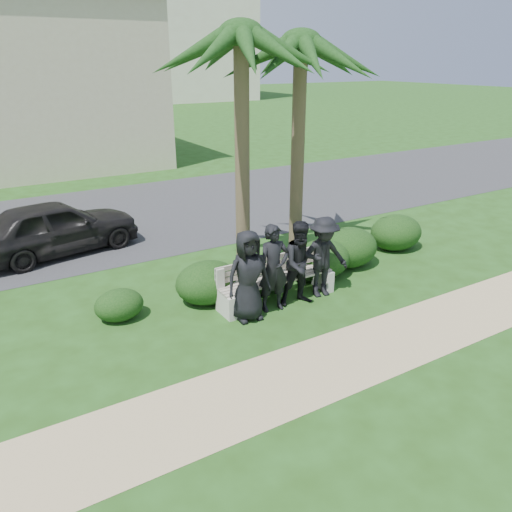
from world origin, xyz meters
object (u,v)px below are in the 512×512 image
object	(u,v)px
park_bench	(276,282)
man_a	(248,276)
man_c	(302,264)
man_b	(274,268)
car_a	(56,227)
man_d	(323,257)
palm_right	(301,44)
palm_left	(241,37)

from	to	relation	value
park_bench	man_a	world-z (taller)	man_a
man_a	man_c	bearing A→B (deg)	4.46
man_b	car_a	bearing A→B (deg)	125.39
man_c	man_b	bearing A→B (deg)	-176.39
man_b	man_d	xyz separation A→B (m)	(1.21, 0.01, -0.02)
man_c	man_d	distance (m)	0.60
car_a	palm_right	bearing A→B (deg)	-131.24
palm_left	palm_right	size ratio (longest dim) A/B	1.02
man_a	palm_right	bearing A→B (deg)	45.08
palm_right	car_a	bearing A→B (deg)	148.98
palm_right	man_d	bearing A→B (deg)	-112.12
park_bench	man_b	bearing A→B (deg)	-130.41
park_bench	man_c	xyz separation A→B (m)	(0.36, -0.37, 0.47)
man_a	man_b	xyz separation A→B (m)	(0.62, 0.07, -0.01)
man_b	palm_left	world-z (taller)	palm_left
park_bench	car_a	xyz separation A→B (m)	(-3.30, 5.12, 0.29)
man_b	car_a	size ratio (longest dim) A/B	0.43
man_c	palm_right	world-z (taller)	palm_right
park_bench	man_b	size ratio (longest dim) A/B	1.44
palm_left	car_a	bearing A→B (deg)	135.55
man_d	palm_right	distance (m)	4.77
man_b	palm_left	size ratio (longest dim) A/B	0.29
man_a	man_b	size ratio (longest dim) A/B	1.01
palm_right	park_bench	bearing A→B (deg)	-133.31
palm_left	palm_right	xyz separation A→B (m)	(1.69, 0.31, -0.12)
park_bench	palm_left	bearing A→B (deg)	83.39
car_a	palm_left	bearing A→B (deg)	-144.67
man_b	car_a	world-z (taller)	man_b
man_d	car_a	size ratio (longest dim) A/B	0.42
man_a	man_c	xyz separation A→B (m)	(1.23, 0.00, -0.01)
man_a	man_c	distance (m)	1.23
park_bench	man_c	bearing A→B (deg)	-46.26
park_bench	man_a	size ratio (longest dim) A/B	1.43
park_bench	man_d	xyz separation A→B (m)	(0.95, -0.30, 0.46)
man_a	palm_right	world-z (taller)	palm_right
man_a	car_a	size ratio (longest dim) A/B	0.44
man_a	man_b	bearing A→B (deg)	10.75
man_c	car_a	size ratio (longest dim) A/B	0.43
man_d	palm_right	bearing A→B (deg)	77.20
park_bench	palm_right	size ratio (longest dim) A/B	0.43
park_bench	man_d	world-z (taller)	man_d
palm_left	park_bench	bearing A→B (deg)	-96.50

